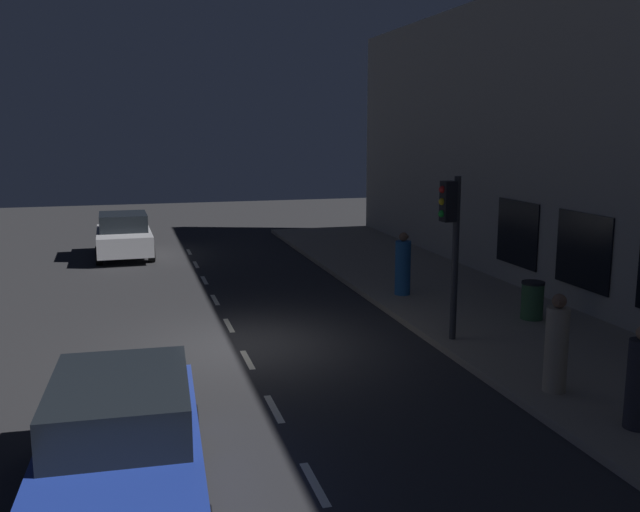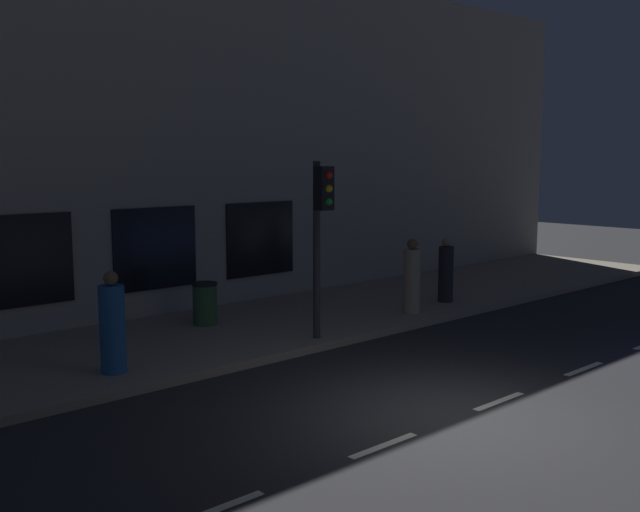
# 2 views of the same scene
# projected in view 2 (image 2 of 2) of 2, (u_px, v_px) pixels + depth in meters

# --- Properties ---
(ground_plane) EXTENTS (60.00, 60.00, 0.00)m
(ground_plane) POSITION_uv_depth(u_px,v_px,m) (459.00, 417.00, 10.62)
(ground_plane) COLOR #28282B
(sidewalk) EXTENTS (4.50, 32.00, 0.15)m
(sidewalk) POSITION_uv_depth(u_px,v_px,m) (213.00, 335.00, 15.18)
(sidewalk) COLOR gray
(sidewalk) RESTS_ON ground
(building_facade) EXTENTS (0.65, 32.00, 8.51)m
(building_facade) POSITION_uv_depth(u_px,v_px,m) (145.00, 133.00, 16.50)
(building_facade) COLOR gray
(building_facade) RESTS_ON ground
(lane_centre_line) EXTENTS (0.12, 27.20, 0.01)m
(lane_centre_line) POSITION_uv_depth(u_px,v_px,m) (499.00, 401.00, 11.29)
(lane_centre_line) COLOR beige
(lane_centre_line) RESTS_ON ground
(traffic_light) EXTENTS (0.49, 0.32, 3.49)m
(traffic_light) POSITION_uv_depth(u_px,v_px,m) (321.00, 218.00, 14.26)
(traffic_light) COLOR #2D2D30
(traffic_light) RESTS_ON sidewalk
(pedestrian_0) EXTENTS (0.39, 0.39, 1.59)m
(pedestrian_0) POSITION_uv_depth(u_px,v_px,m) (446.00, 273.00, 18.30)
(pedestrian_0) COLOR #232328
(pedestrian_0) RESTS_ON sidewalk
(pedestrian_1) EXTENTS (0.55, 0.55, 1.72)m
(pedestrian_1) POSITION_uv_depth(u_px,v_px,m) (412.00, 279.00, 16.97)
(pedestrian_1) COLOR gray
(pedestrian_1) RESTS_ON sidewalk
(pedestrian_2) EXTENTS (0.45, 0.45, 1.71)m
(pedestrian_2) POSITION_uv_depth(u_px,v_px,m) (112.00, 327.00, 12.20)
(pedestrian_2) COLOR #1E5189
(pedestrian_2) RESTS_ON sidewalk
(trash_bin) EXTENTS (0.54, 0.54, 0.91)m
(trash_bin) POSITION_uv_depth(u_px,v_px,m) (205.00, 303.00, 15.82)
(trash_bin) COLOR #2D5633
(trash_bin) RESTS_ON sidewalk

